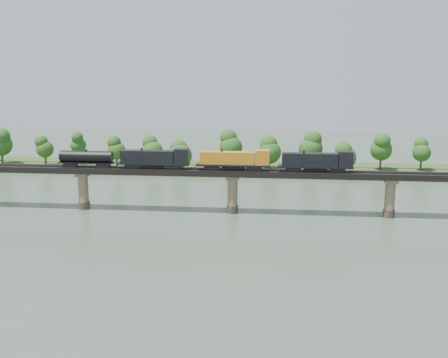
# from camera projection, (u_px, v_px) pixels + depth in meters

# --- Properties ---
(ground) EXTENTS (400.00, 400.00, 0.00)m
(ground) POSITION_uv_depth(u_px,v_px,m) (220.00, 251.00, 117.80)
(ground) COLOR #384839
(ground) RESTS_ON ground
(far_bank) EXTENTS (300.00, 24.00, 1.60)m
(far_bank) POSITION_uv_depth(u_px,v_px,m) (246.00, 169.00, 200.25)
(far_bank) COLOR #29441B
(far_bank) RESTS_ON ground
(bridge) EXTENTS (236.00, 30.00, 11.50)m
(bridge) POSITION_uv_depth(u_px,v_px,m) (233.00, 192.00, 145.79)
(bridge) COLOR #473A2D
(bridge) RESTS_ON ground
(bridge_superstructure) EXTENTS (220.00, 4.90, 0.75)m
(bridge_superstructure) POSITION_uv_depth(u_px,v_px,m) (233.00, 169.00, 144.44)
(bridge_superstructure) COLOR black
(bridge_superstructure) RESTS_ON bridge
(far_treeline) EXTENTS (289.06, 17.54, 13.60)m
(far_treeline) POSITION_uv_depth(u_px,v_px,m) (221.00, 148.00, 194.98)
(far_treeline) COLOR #382619
(far_treeline) RESTS_ON far_bank
(freight_train) EXTENTS (76.70, 2.99, 5.28)m
(freight_train) POSITION_uv_depth(u_px,v_px,m) (207.00, 160.00, 144.61)
(freight_train) COLOR black
(freight_train) RESTS_ON bridge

